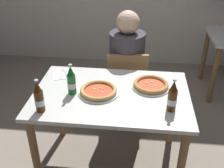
# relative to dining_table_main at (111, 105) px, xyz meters

# --- Properties ---
(ground_plane) EXTENTS (8.00, 8.00, 0.00)m
(ground_plane) POSITION_rel_dining_table_main_xyz_m (0.00, 0.00, -0.64)
(ground_plane) COLOR gray
(dining_table_main) EXTENTS (1.20, 0.80, 0.75)m
(dining_table_main) POSITION_rel_dining_table_main_xyz_m (0.00, 0.00, 0.00)
(dining_table_main) COLOR silver
(dining_table_main) RESTS_ON ground_plane
(chair_behind_table) EXTENTS (0.44, 0.44, 0.85)m
(chair_behind_table) POSITION_rel_dining_table_main_xyz_m (0.09, 0.61, -0.15)
(chair_behind_table) COLOR olive
(chair_behind_table) RESTS_ON ground_plane
(diner_seated) EXTENTS (0.34, 0.34, 1.21)m
(diner_seated) POSITION_rel_dining_table_main_xyz_m (0.08, 0.66, -0.05)
(diner_seated) COLOR #2D3342
(diner_seated) RESTS_ON ground_plane
(pizza_margherita_near) EXTENTS (0.30, 0.30, 0.04)m
(pizza_margherita_near) POSITION_rel_dining_table_main_xyz_m (0.30, 0.12, 0.14)
(pizza_margherita_near) COLOR white
(pizza_margherita_near) RESTS_ON dining_table_main
(pizza_marinara_far) EXTENTS (0.31, 0.31, 0.04)m
(pizza_marinara_far) POSITION_rel_dining_table_main_xyz_m (-0.10, -0.02, 0.14)
(pizza_marinara_far) COLOR white
(pizza_marinara_far) RESTS_ON dining_table_main
(beer_bottle_left) EXTENTS (0.07, 0.07, 0.25)m
(beer_bottle_left) POSITION_rel_dining_table_main_xyz_m (0.44, -0.18, 0.22)
(beer_bottle_left) COLOR #512D0F
(beer_bottle_left) RESTS_ON dining_table_main
(beer_bottle_center) EXTENTS (0.07, 0.07, 0.25)m
(beer_bottle_center) POSITION_rel_dining_table_main_xyz_m (-0.30, -0.04, 0.22)
(beer_bottle_center) COLOR #196B2D
(beer_bottle_center) RESTS_ON dining_table_main
(beer_bottle_right) EXTENTS (0.07, 0.07, 0.25)m
(beer_bottle_right) POSITION_rel_dining_table_main_xyz_m (-0.46, -0.28, 0.22)
(beer_bottle_right) COLOR #512D0F
(beer_bottle_right) RESTS_ON dining_table_main
(napkin_with_cutlery) EXTENTS (0.23, 0.23, 0.01)m
(napkin_with_cutlery) POSITION_rel_dining_table_main_xyz_m (-0.44, 0.25, 0.12)
(napkin_with_cutlery) COLOR white
(napkin_with_cutlery) RESTS_ON dining_table_main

